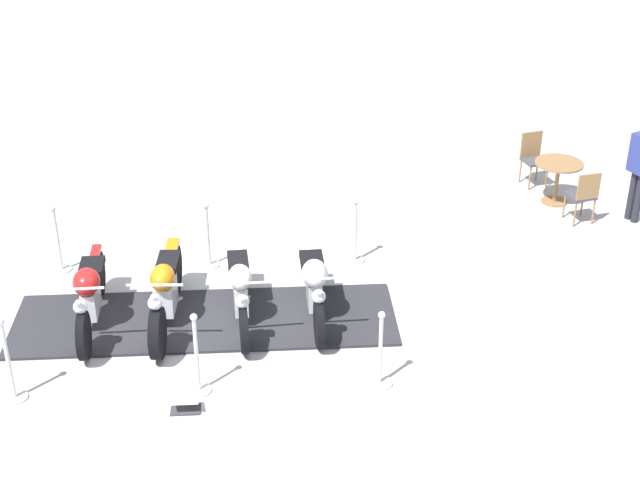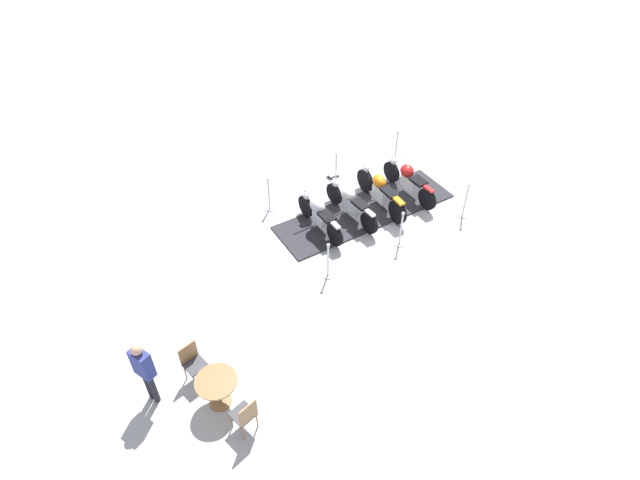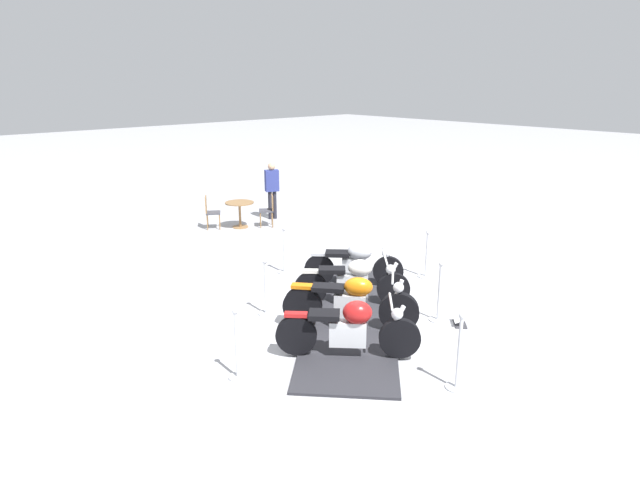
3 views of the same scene
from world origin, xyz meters
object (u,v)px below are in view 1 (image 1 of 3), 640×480
object	(u,v)px
stanchion_right_front	(10,371)
stanchion_left_mid	(208,244)
motorcycle_chrome	(314,285)
cafe_chair_across_table	(584,194)
motorcycle_cream	(240,290)
stanchion_right_mid	(197,365)
motorcycle_maroon	(90,294)
stanchion_left_front	(59,247)
cafe_table	(558,172)
stanchion_left_rear	(355,240)
cafe_chair_near_table	(533,156)
info_placard	(185,406)
motorcycle_copper	(165,292)
stanchion_right_rear	(380,361)

from	to	relation	value
stanchion_right_front	stanchion_left_mid	size ratio (longest dim) A/B	1.08
motorcycle_chrome	cafe_chair_across_table	distance (m)	5.24
motorcycle_cream	stanchion_right_mid	distance (m)	1.59
motorcycle_maroon	stanchion_left_front	bearing A→B (deg)	-157.40
stanchion_right_mid	cafe_table	bearing A→B (deg)	-97.36
stanchion_left_rear	cafe_chair_near_table	size ratio (longest dim) A/B	1.12
stanchion_right_front	cafe_chair_near_table	world-z (taller)	stanchion_right_front
cafe_table	motorcycle_maroon	bearing A→B (deg)	67.55
info_placard	cafe_chair_near_table	xyz separation A→B (m)	(-0.14, -8.40, 0.47)
motorcycle_cream	stanchion_right_front	bearing A→B (deg)	-64.82
motorcycle_copper	cafe_chair_near_table	size ratio (longest dim) A/B	1.99
stanchion_right_rear	stanchion_right_front	distance (m)	4.41
stanchion_right_rear	cafe_chair_across_table	world-z (taller)	stanchion_right_rear
motorcycle_maroon	stanchion_left_rear	world-z (taller)	stanchion_left_rear
stanchion_right_front	motorcycle_chrome	bearing A→B (deg)	-115.31
motorcycle_maroon	motorcycle_cream	size ratio (longest dim) A/B	1.01
stanchion_right_mid	info_placard	distance (m)	0.51
stanchion_right_rear	stanchion_left_mid	xyz separation A→B (m)	(3.71, -0.78, 0.03)
cafe_table	cafe_chair_near_table	world-z (taller)	cafe_chair_near_table
stanchion_right_rear	stanchion_right_mid	bearing A→B (deg)	42.57
motorcycle_copper	stanchion_right_rear	distance (m)	3.11
stanchion_left_mid	motorcycle_cream	bearing A→B (deg)	150.17
stanchion_left_rear	cafe_chair_across_table	xyz separation A→B (m)	(-2.12, -3.36, 0.17)
motorcycle_chrome	cafe_table	bearing A→B (deg)	126.26
cafe_table	cafe_chair_across_table	xyz separation A→B (m)	(-0.68, 0.46, -0.03)
motorcycle_cream	cafe_table	world-z (taller)	motorcycle_cream
motorcycle_maroon	motorcycle_chrome	xyz separation A→B (m)	(-2.20, -2.02, 0.01)
motorcycle_cream	cafe_chair_across_table	distance (m)	6.12
stanchion_right_mid	stanchion_left_front	xyz separation A→B (m)	(3.71, -0.78, 0.01)
stanchion_right_mid	stanchion_left_mid	world-z (taller)	stanchion_right_mid
stanchion_left_front	stanchion_left_mid	world-z (taller)	stanchion_left_front
stanchion_right_rear	motorcycle_maroon	bearing A→B (deg)	20.47
stanchion_left_front	cafe_table	bearing A→B (deg)	-124.56
stanchion_left_rear	info_placard	world-z (taller)	stanchion_left_rear
motorcycle_cream	stanchion_left_mid	size ratio (longest dim) A/B	1.55
info_placard	cafe_chair_across_table	world-z (taller)	cafe_chair_across_table
stanchion_left_mid	stanchion_right_mid	bearing A→B (deg)	132.57
stanchion_right_mid	info_placard	bearing A→B (deg)	111.85
cafe_chair_across_table	stanchion_left_front	bearing A→B (deg)	84.13
motorcycle_copper	motorcycle_cream	size ratio (longest dim) A/B	1.14
stanchion_right_rear	cafe_chair_across_table	bearing A→B (deg)	-90.35
motorcycle_copper	cafe_chair_across_table	bearing A→B (deg)	114.75
motorcycle_cream	stanchion_right_front	size ratio (longest dim) A/B	1.44
motorcycle_copper	stanchion_left_rear	xyz separation A→B (m)	(-0.93, -2.98, -0.15)
motorcycle_cream	stanchion_right_mid	bearing A→B (deg)	-22.30
motorcycle_cream	motorcycle_maroon	bearing A→B (deg)	-93.80
info_placard	motorcycle_maroon	bearing A→B (deg)	-54.14
motorcycle_cream	motorcycle_chrome	xyz separation A→B (m)	(-0.73, -0.67, 0.03)
stanchion_left_rear	cafe_table	xyz separation A→B (m)	(-1.44, -3.82, 0.20)
stanchion_right_rear	stanchion_right_front	xyz separation A→B (m)	(3.25, 2.98, 0.06)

